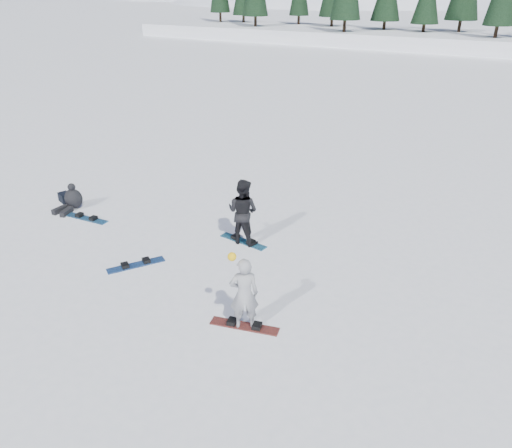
% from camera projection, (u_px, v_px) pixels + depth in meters
% --- Properties ---
extents(ground, '(420.00, 420.00, 0.00)m').
position_uv_depth(ground, '(189.00, 282.00, 12.29)').
color(ground, white).
rests_on(ground, ground).
extents(alpine_backdrop, '(412.50, 227.00, 53.20)m').
position_uv_depth(alpine_backdrop, '(503.00, 50.00, 170.26)').
color(alpine_backdrop, white).
rests_on(alpine_backdrop, ground).
extents(snowboarder_woman, '(0.73, 0.68, 1.82)m').
position_uv_depth(snowboarder_woman, '(244.00, 294.00, 10.32)').
color(snowboarder_woman, '#ADAEB3').
rests_on(snowboarder_woman, ground).
extents(snowboarder_man, '(0.94, 0.75, 1.89)m').
position_uv_depth(snowboarder_man, '(243.00, 212.00, 13.79)').
color(snowboarder_man, black).
rests_on(snowboarder_man, ground).
extents(seated_rider, '(0.70, 1.06, 0.86)m').
position_uv_depth(seated_rider, '(72.00, 199.00, 16.15)').
color(seated_rider, black).
rests_on(seated_rider, ground).
extents(gear_bag, '(0.53, 0.44, 0.30)m').
position_uv_depth(gear_bag, '(65.00, 197.00, 16.75)').
color(gear_bag, black).
rests_on(gear_bag, ground).
extents(snowboard_woman, '(1.52, 0.64, 0.03)m').
position_uv_depth(snowboard_woman, '(244.00, 326.00, 10.69)').
color(snowboard_woman, maroon).
rests_on(snowboard_woman, ground).
extents(snowboard_man, '(1.52, 0.44, 0.03)m').
position_uv_depth(snowboard_man, '(243.00, 241.00, 14.19)').
color(snowboard_man, '#19658C').
rests_on(snowboard_man, ground).
extents(snowboard_loose_c, '(1.52, 0.41, 0.03)m').
position_uv_depth(snowboard_loose_c, '(87.00, 218.00, 15.58)').
color(snowboard_loose_c, navy).
rests_on(snowboard_loose_c, ground).
extents(snowboard_loose_a, '(1.03, 1.42, 0.03)m').
position_uv_depth(snowboard_loose_a, '(136.00, 265.00, 13.00)').
color(snowboard_loose_a, navy).
rests_on(snowboard_loose_a, ground).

